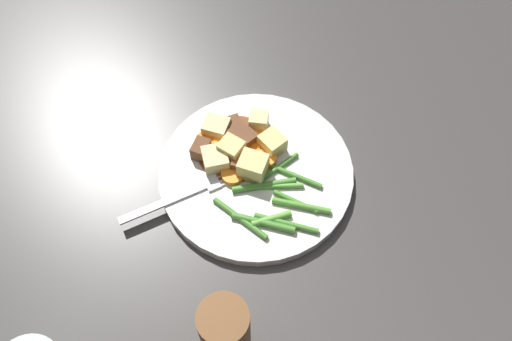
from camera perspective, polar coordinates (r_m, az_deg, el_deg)
ground_plane at (r=0.73m, az=0.00°, el=-0.59°), size 3.00×3.00×0.00m
dinner_plate at (r=0.73m, az=0.00°, el=-0.30°), size 0.25×0.25×0.01m
stew_sauce at (r=0.74m, az=-2.07°, el=2.29°), size 0.10×0.10×0.00m
carrot_slice_0 at (r=0.74m, az=-3.26°, el=2.80°), size 0.04×0.04×0.01m
carrot_slice_1 at (r=0.73m, az=-0.95°, el=2.16°), size 0.05×0.05×0.01m
carrot_slice_2 at (r=0.74m, az=0.36°, el=3.10°), size 0.03×0.03×0.01m
carrot_slice_3 at (r=0.74m, az=-5.18°, el=2.93°), size 0.04×0.04×0.01m
carrot_slice_4 at (r=0.71m, az=-2.39°, el=-0.41°), size 0.04×0.04×0.01m
carrot_slice_5 at (r=0.72m, az=1.24°, el=1.07°), size 0.04×0.04×0.01m
carrot_slice_6 at (r=0.74m, az=-4.50°, el=2.10°), size 0.03×0.03×0.01m
potato_chunk_0 at (r=0.75m, az=-4.07°, el=4.32°), size 0.04×0.04×0.02m
potato_chunk_1 at (r=0.72m, az=-2.53°, el=2.11°), size 0.03×0.03×0.03m
potato_chunk_2 at (r=0.75m, az=0.26°, el=4.96°), size 0.03×0.03×0.03m
potato_chunk_3 at (r=0.73m, az=1.66°, el=2.78°), size 0.03×0.03×0.03m
potato_chunk_4 at (r=0.72m, az=-4.17°, el=1.16°), size 0.04×0.04×0.02m
potato_chunk_5 at (r=0.71m, az=-0.17°, el=0.27°), size 0.04×0.04×0.03m
meat_chunk_0 at (r=0.75m, az=-2.26°, el=4.63°), size 0.03×0.03×0.02m
meat_chunk_1 at (r=0.73m, az=-5.63°, el=2.16°), size 0.03×0.03×0.02m
meat_chunk_2 at (r=0.72m, az=-1.52°, el=0.77°), size 0.03×0.03×0.02m
meat_chunk_3 at (r=0.74m, az=-1.52°, el=3.29°), size 0.04×0.04×0.02m
green_bean_0 at (r=0.70m, az=4.81°, el=-3.43°), size 0.07×0.04×0.01m
green_bean_1 at (r=0.71m, az=0.83°, el=-1.50°), size 0.06×0.07×0.01m
green_bean_2 at (r=0.68m, az=1.58°, el=-4.93°), size 0.03×0.05×0.01m
green_bean_3 at (r=0.72m, az=2.10°, el=0.18°), size 0.02×0.07×0.01m
green_bean_4 at (r=0.68m, az=0.74°, el=-5.34°), size 0.07×0.05×0.01m
green_bean_5 at (r=0.71m, az=2.18°, el=-1.55°), size 0.05×0.05×0.01m
green_bean_6 at (r=0.69m, az=-1.63°, el=-4.89°), size 0.08×0.01×0.01m
green_bean_7 at (r=0.68m, az=3.11°, el=-5.39°), size 0.07×0.04×0.01m
green_bean_8 at (r=0.70m, az=4.26°, el=-2.98°), size 0.06×0.02×0.01m
green_bean_9 at (r=0.72m, az=3.57°, el=-0.36°), size 0.08×0.03×0.01m
fork at (r=0.71m, az=-6.74°, el=-2.18°), size 0.08×0.17×0.00m
pepper_mill at (r=0.59m, az=-3.10°, el=-16.42°), size 0.05×0.05×0.13m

